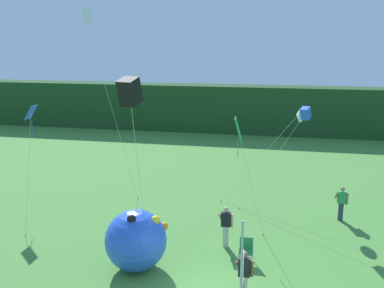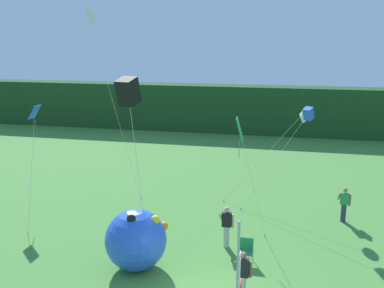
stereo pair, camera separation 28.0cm
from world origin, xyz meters
The scene contains 13 objects.
distant_treeline centered at (0.00, 25.24, 1.98)m, with size 80.00×2.40×3.95m, color #1E421E.
banner_flag centered at (1.07, -1.46, 1.78)m, with size 0.06×1.03×3.71m.
person_near_banner centered at (0.02, 4.13, 0.87)m, with size 0.55×0.48×1.63m.
person_mid_field centered at (4.70, 7.58, 0.82)m, with size 0.55×0.48×1.55m.
person_far_left centered at (0.98, 0.72, 0.87)m, with size 0.55×0.48×1.64m.
inflatable_balloon centered at (-2.82, 1.88, 1.07)m, with size 2.14×2.14×2.20m.
folding_chair centered at (0.88, 3.09, 0.51)m, with size 0.51×0.51×0.89m.
kite_blue_box_0 centered at (2.98, 8.43, 4.56)m, with size 3.11×0.85×4.90m.
kite_green_diamond_1 centered at (0.30, 5.68, 4.18)m, with size 1.34×0.71×4.78m.
kite_white_delta_2 centered at (2.76, 9.64, 4.30)m, with size 3.82×1.28×4.68m.
kite_blue_diamond_3 centered at (-9.52, 6.89, 4.19)m, with size 1.76×3.91×4.78m.
kite_white_delta_4 centered at (-6.88, 7.68, 8.72)m, with size 2.25×1.17×9.16m.
kite_black_box_5 centered at (-2.18, -0.05, 6.41)m, with size 1.13×4.04×6.84m.
Camera 1 is at (1.71, -11.12, 7.84)m, focal length 40.43 mm.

